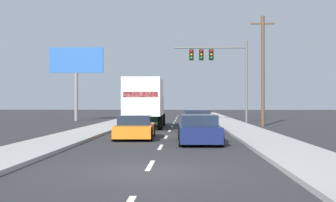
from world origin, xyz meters
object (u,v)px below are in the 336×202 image
at_px(traffic_signal_mast, 214,61).
at_px(roadside_billboard, 76,67).
at_px(utility_pole_mid, 263,69).
at_px(box_truck, 145,101).
at_px(car_yellow, 195,118).
at_px(car_navy, 199,130).
at_px(car_red, 197,122).
at_px(car_orange, 135,128).

xyz_separation_m(traffic_signal_mast, roadside_billboard, (-13.57, 3.17, -0.21)).
bearing_deg(traffic_signal_mast, utility_pole_mid, -58.78).
height_order(box_truck, car_yellow, box_truck).
bearing_deg(roadside_billboard, utility_pole_mid, -27.31).
distance_m(box_truck, car_yellow, 6.09).
distance_m(car_navy, traffic_signal_mast, 20.27).
bearing_deg(car_red, car_orange, -122.18).
relative_size(car_navy, roadside_billboard, 0.64).
bearing_deg(car_orange, traffic_signal_mast, 73.37).
distance_m(car_orange, utility_pole_mid, 15.06).
bearing_deg(car_yellow, car_navy, -90.69).
relative_size(car_red, car_navy, 0.86).
relative_size(car_red, roadside_billboard, 0.55).
distance_m(box_truck, traffic_signal_mast, 10.98).
xyz_separation_m(car_orange, roadside_billboard, (-8.39, 20.51, 4.86)).
bearing_deg(box_truck, utility_pole_mid, 19.74).
xyz_separation_m(car_yellow, roadside_billboard, (-11.72, 7.27, 4.85)).
distance_m(car_yellow, roadside_billboard, 14.62).
bearing_deg(utility_pole_mid, car_orange, -126.10).
relative_size(utility_pole_mid, roadside_billboard, 1.17).
xyz_separation_m(car_navy, traffic_signal_mast, (2.04, 19.53, 5.04)).
xyz_separation_m(box_truck, traffic_signal_mast, (5.49, 8.78, 3.66)).
bearing_deg(car_navy, car_orange, 145.24).
relative_size(car_orange, car_navy, 0.90).
distance_m(car_yellow, utility_pole_mid, 6.68).
bearing_deg(car_red, traffic_signal_mast, 81.13).
height_order(car_red, traffic_signal_mast, traffic_signal_mast).
bearing_deg(car_yellow, car_orange, -104.11).
height_order(utility_pole_mid, roadside_billboard, utility_pole_mid).
bearing_deg(car_red, roadside_billboard, 127.39).
bearing_deg(traffic_signal_mast, car_navy, -95.96).
height_order(box_truck, roadside_billboard, roadside_billboard).
xyz_separation_m(car_red, car_navy, (-0.15, -7.41, -0.03)).
relative_size(box_truck, car_red, 1.90).
relative_size(car_orange, utility_pole_mid, 0.49).
bearing_deg(car_navy, utility_pole_mid, 68.72).
bearing_deg(car_navy, roadside_billboard, 116.94).
xyz_separation_m(car_yellow, car_red, (-0.04, -8.01, 0.05)).
distance_m(box_truck, car_red, 5.10).
relative_size(car_yellow, car_navy, 0.94).
height_order(car_orange, car_red, car_red).
bearing_deg(utility_pole_mid, box_truck, -160.26).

